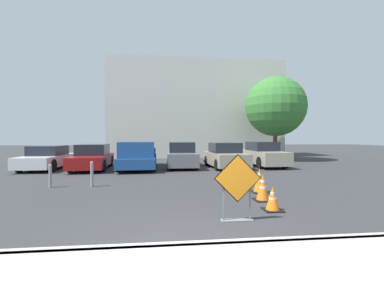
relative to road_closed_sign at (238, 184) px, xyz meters
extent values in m
plane|color=#333335|center=(-1.42, 8.60, -0.82)|extent=(96.00, 96.00, 0.00)
cube|color=#ADAAA3|center=(-1.42, -1.40, -0.75)|extent=(24.77, 0.20, 0.14)
cube|color=black|center=(0.00, 0.00, 0.14)|extent=(1.07, 0.02, 1.07)
cube|color=orange|center=(0.00, -0.02, 0.14)|extent=(1.01, 0.02, 1.01)
cube|color=slate|center=(0.00, 0.04, -0.81)|extent=(0.72, 0.20, 0.02)
cube|color=slate|center=(-0.30, 0.04, -0.34)|extent=(0.04, 0.04, 0.96)
cube|color=slate|center=(0.30, 0.04, -0.34)|extent=(0.04, 0.04, 0.96)
cube|color=black|center=(1.13, 0.72, -0.81)|extent=(0.46, 0.46, 0.03)
cone|color=orange|center=(1.13, 0.72, -0.51)|extent=(0.34, 0.34, 0.57)
cylinder|color=white|center=(1.13, 0.72, -0.38)|extent=(0.11, 0.11, 0.05)
cylinder|color=white|center=(1.13, 0.72, -0.52)|extent=(0.19, 0.19, 0.05)
cube|color=black|center=(1.27, 1.74, -0.81)|extent=(0.50, 0.50, 0.03)
cone|color=orange|center=(1.27, 1.74, -0.42)|extent=(0.37, 0.37, 0.74)
cylinder|color=white|center=(1.27, 1.74, -0.26)|extent=(0.12, 0.12, 0.07)
cylinder|color=white|center=(1.27, 1.74, -0.44)|extent=(0.21, 0.21, 0.07)
cube|color=black|center=(1.59, 2.84, -0.81)|extent=(0.53, 0.53, 0.03)
cone|color=orange|center=(1.59, 2.84, -0.40)|extent=(0.39, 0.39, 0.79)
cylinder|color=white|center=(1.59, 2.84, -0.23)|extent=(0.12, 0.12, 0.07)
cylinder|color=white|center=(1.59, 2.84, -0.42)|extent=(0.22, 0.22, 0.07)
cube|color=silver|center=(-8.43, 10.32, -0.33)|extent=(1.89, 4.41, 0.62)
cube|color=#1E232D|center=(-8.43, 10.43, 0.26)|extent=(1.65, 2.04, 0.55)
cylinder|color=black|center=(-7.60, 8.95, -0.48)|extent=(0.21, 0.70, 0.69)
cylinder|color=black|center=(-9.29, 8.97, -0.48)|extent=(0.21, 0.70, 0.69)
cylinder|color=black|center=(-7.56, 11.67, -0.48)|extent=(0.21, 0.70, 0.69)
cylinder|color=black|center=(-9.26, 11.69, -0.48)|extent=(0.21, 0.70, 0.69)
cube|color=maroon|center=(-5.79, 10.04, -0.32)|extent=(2.07, 4.77, 0.64)
cube|color=#1E232D|center=(-5.80, 10.16, 0.32)|extent=(1.71, 2.24, 0.62)
cylinder|color=black|center=(-4.88, 8.64, -0.49)|extent=(0.24, 0.69, 0.68)
cylinder|color=black|center=(-6.54, 8.54, -0.49)|extent=(0.24, 0.69, 0.68)
cylinder|color=black|center=(-5.05, 11.53, -0.49)|extent=(0.24, 0.69, 0.68)
cylinder|color=black|center=(-6.71, 11.44, -0.49)|extent=(0.24, 0.69, 0.68)
cube|color=navy|center=(-3.16, 10.09, -0.34)|extent=(2.22, 5.25, 0.55)
cube|color=navy|center=(-3.12, 8.92, 0.36)|extent=(1.95, 2.14, 0.85)
cube|color=navy|center=(-3.24, 12.32, 0.16)|extent=(1.95, 0.17, 0.45)
cube|color=navy|center=(-2.23, 11.16, 0.16)|extent=(0.19, 2.49, 0.45)
cube|color=navy|center=(-4.17, 11.09, 0.16)|extent=(0.19, 2.49, 0.45)
cylinder|color=black|center=(-2.17, 8.57, -0.45)|extent=(0.27, 0.76, 0.75)
cylinder|color=black|center=(-4.05, 8.50, -0.45)|extent=(0.27, 0.76, 0.75)
cylinder|color=black|center=(-2.28, 11.68, -0.45)|extent=(0.27, 0.76, 0.75)
cylinder|color=black|center=(-4.16, 11.61, -0.45)|extent=(0.27, 0.76, 0.75)
cube|color=slate|center=(-0.53, 10.49, -0.27)|extent=(1.83, 4.51, 0.76)
cube|color=#1E232D|center=(-0.53, 10.60, 0.42)|extent=(1.57, 2.09, 0.62)
cylinder|color=black|center=(0.25, 9.09, -0.50)|extent=(0.21, 0.64, 0.64)
cylinder|color=black|center=(-1.36, 9.12, -0.50)|extent=(0.21, 0.64, 0.64)
cylinder|color=black|center=(0.30, 11.86, -0.50)|extent=(0.21, 0.64, 0.64)
cylinder|color=black|center=(-1.31, 11.89, -0.50)|extent=(0.21, 0.64, 0.64)
cube|color=#A39984|center=(2.10, 9.85, -0.28)|extent=(2.12, 4.15, 0.74)
cube|color=#1E232D|center=(2.10, 9.95, 0.40)|extent=(1.76, 1.96, 0.61)
cylinder|color=black|center=(3.04, 8.66, -0.50)|extent=(0.24, 0.65, 0.64)
cylinder|color=black|center=(1.33, 8.55, -0.50)|extent=(0.24, 0.65, 0.64)
cylinder|color=black|center=(2.87, 11.16, -0.50)|extent=(0.24, 0.65, 0.64)
cylinder|color=black|center=(1.17, 11.05, -0.50)|extent=(0.24, 0.65, 0.64)
cube|color=#A39984|center=(4.74, 10.51, -0.23)|extent=(1.87, 4.69, 0.79)
cube|color=#1E232D|center=(4.73, 10.63, 0.45)|extent=(1.58, 2.18, 0.58)
cylinder|color=black|center=(5.57, 9.11, -0.46)|extent=(0.23, 0.73, 0.72)
cylinder|color=black|center=(4.00, 9.05, -0.46)|extent=(0.23, 0.73, 0.72)
cylinder|color=black|center=(5.47, 11.98, -0.46)|extent=(0.23, 0.73, 0.72)
cylinder|color=black|center=(3.90, 11.92, -0.46)|extent=(0.23, 0.73, 0.72)
cylinder|color=gray|center=(-4.33, 4.46, -0.37)|extent=(0.11, 0.11, 0.90)
sphere|color=gray|center=(-4.33, 4.46, 0.08)|extent=(0.12, 0.12, 0.12)
cylinder|color=gray|center=(-5.82, 4.46, -0.42)|extent=(0.11, 0.11, 0.81)
sphere|color=gray|center=(-5.82, 4.46, -0.01)|extent=(0.12, 0.12, 0.12)
cube|color=beige|center=(1.42, 19.57, 3.65)|extent=(16.13, 5.00, 8.94)
cylinder|color=#513823|center=(7.24, 14.21, 0.44)|extent=(0.32, 0.32, 2.53)
sphere|color=#387A33|center=(7.24, 14.21, 3.49)|extent=(4.76, 4.76, 4.76)
camera|label=1|loc=(-1.61, -5.51, 1.05)|focal=24.00mm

